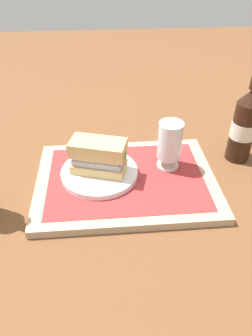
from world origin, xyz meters
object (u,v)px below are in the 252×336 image
beer_glass (170,143)px  plate (100,173)px  sandwich (100,156)px  beer_bottle (244,125)px

beer_glass → plate: bearing=-172.7°
sandwich → beer_glass: 0.17m
plate → beer_glass: bearing=7.3°
plate → sandwich: 0.05m
sandwich → beer_glass: (0.17, 0.02, 0.01)m
sandwich → beer_bottle: size_ratio=0.54×
plate → sandwich: sandwich is taller
plate → beer_bottle: size_ratio=0.71×
beer_bottle → sandwich: bearing=-169.0°
plate → beer_bottle: 0.40m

